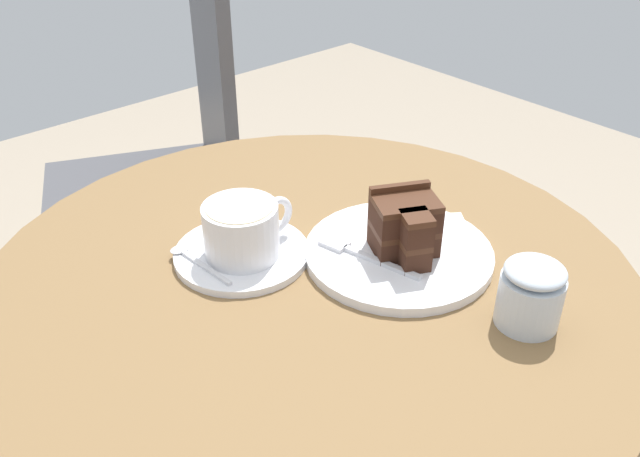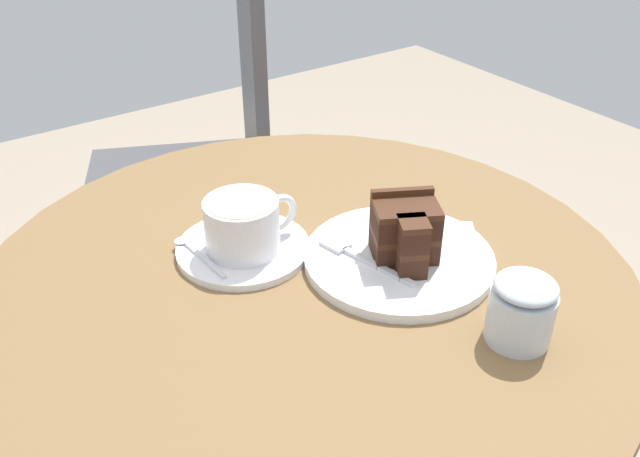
{
  "view_description": "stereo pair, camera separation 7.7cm",
  "coord_description": "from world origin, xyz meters",
  "px_view_note": "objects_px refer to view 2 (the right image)",
  "views": [
    {
      "loc": [
        -0.4,
        -0.47,
        1.15
      ],
      "look_at": [
        0.03,
        0.02,
        0.73
      ],
      "focal_mm": 38.0,
      "sensor_mm": 36.0,
      "label": 1
    },
    {
      "loc": [
        -0.34,
        -0.52,
        1.15
      ],
      "look_at": [
        0.03,
        0.02,
        0.73
      ],
      "focal_mm": 38.0,
      "sensor_mm": 36.0,
      "label": 2
    }
  ],
  "objects_px": {
    "cafe_chair": "(214,145)",
    "teaspoon": "(195,251)",
    "cake_plate": "(399,259)",
    "cake_slice": "(406,232)",
    "fork": "(357,255)",
    "napkin": "(430,250)",
    "coffee_cup": "(243,224)",
    "saucer": "(243,248)",
    "sugar_pot": "(522,309)"
  },
  "relations": [
    {
      "from": "cake_plate",
      "to": "sugar_pot",
      "type": "bearing_deg",
      "value": -85.76
    },
    {
      "from": "cake_slice",
      "to": "fork",
      "type": "relative_size",
      "value": 0.7
    },
    {
      "from": "cake_plate",
      "to": "cafe_chair",
      "type": "bearing_deg",
      "value": 81.18
    },
    {
      "from": "napkin",
      "to": "cafe_chair",
      "type": "distance_m",
      "value": 0.72
    },
    {
      "from": "saucer",
      "to": "fork",
      "type": "xyz_separation_m",
      "value": [
        0.09,
        -0.1,
        0.01
      ]
    },
    {
      "from": "cake_plate",
      "to": "fork",
      "type": "distance_m",
      "value": 0.05
    },
    {
      "from": "fork",
      "to": "coffee_cup",
      "type": "bearing_deg",
      "value": 33.09
    },
    {
      "from": "cake_plate",
      "to": "napkin",
      "type": "height_order",
      "value": "cake_plate"
    },
    {
      "from": "cafe_chair",
      "to": "sugar_pot",
      "type": "relative_size",
      "value": 12.38
    },
    {
      "from": "napkin",
      "to": "cake_slice",
      "type": "bearing_deg",
      "value": -175.06
    },
    {
      "from": "cake_plate",
      "to": "cafe_chair",
      "type": "relative_size",
      "value": 0.24
    },
    {
      "from": "coffee_cup",
      "to": "cake_slice",
      "type": "bearing_deg",
      "value": -42.02
    },
    {
      "from": "coffee_cup",
      "to": "sugar_pot",
      "type": "bearing_deg",
      "value": -62.18
    },
    {
      "from": "saucer",
      "to": "cake_slice",
      "type": "relative_size",
      "value": 1.71
    },
    {
      "from": "teaspoon",
      "to": "sugar_pot",
      "type": "distance_m",
      "value": 0.37
    },
    {
      "from": "teaspoon",
      "to": "cake_plate",
      "type": "height_order",
      "value": "teaspoon"
    },
    {
      "from": "saucer",
      "to": "coffee_cup",
      "type": "bearing_deg",
      "value": -94.96
    },
    {
      "from": "saucer",
      "to": "cake_plate",
      "type": "distance_m",
      "value": 0.18
    },
    {
      "from": "cake_slice",
      "to": "cake_plate",
      "type": "bearing_deg",
      "value": 97.3
    },
    {
      "from": "teaspoon",
      "to": "fork",
      "type": "xyz_separation_m",
      "value": [
        0.15,
        -0.12,
        0.0
      ]
    },
    {
      "from": "teaspoon",
      "to": "cafe_chair",
      "type": "relative_size",
      "value": 0.11
    },
    {
      "from": "cake_plate",
      "to": "cake_slice",
      "type": "bearing_deg",
      "value": -82.7
    },
    {
      "from": "saucer",
      "to": "fork",
      "type": "distance_m",
      "value": 0.14
    },
    {
      "from": "cafe_chair",
      "to": "napkin",
      "type": "bearing_deg",
      "value": 19.51
    },
    {
      "from": "cake_plate",
      "to": "cake_slice",
      "type": "distance_m",
      "value": 0.04
    },
    {
      "from": "coffee_cup",
      "to": "cafe_chair",
      "type": "xyz_separation_m",
      "value": [
        0.25,
        0.58,
        -0.19
      ]
    },
    {
      "from": "cake_plate",
      "to": "cake_slice",
      "type": "height_order",
      "value": "cake_slice"
    },
    {
      "from": "cake_plate",
      "to": "napkin",
      "type": "relative_size",
      "value": 1.29
    },
    {
      "from": "cafe_chair",
      "to": "cake_plate",
      "type": "bearing_deg",
      "value": 15.78
    },
    {
      "from": "coffee_cup",
      "to": "cake_slice",
      "type": "relative_size",
      "value": 1.27
    },
    {
      "from": "saucer",
      "to": "napkin",
      "type": "height_order",
      "value": "saucer"
    },
    {
      "from": "coffee_cup",
      "to": "cafe_chair",
      "type": "relative_size",
      "value": 0.13
    },
    {
      "from": "cake_slice",
      "to": "cafe_chair",
      "type": "relative_size",
      "value": 0.1
    },
    {
      "from": "cake_plate",
      "to": "saucer",
      "type": "bearing_deg",
      "value": 138.01
    },
    {
      "from": "teaspoon",
      "to": "saucer",
      "type": "bearing_deg",
      "value": -113.94
    },
    {
      "from": "teaspoon",
      "to": "cake_slice",
      "type": "distance_m",
      "value": 0.25
    },
    {
      "from": "teaspoon",
      "to": "cake_slice",
      "type": "relative_size",
      "value": 1.12
    },
    {
      "from": "coffee_cup",
      "to": "saucer",
      "type": "bearing_deg",
      "value": 85.04
    },
    {
      "from": "fork",
      "to": "sugar_pot",
      "type": "bearing_deg",
      "value": -175.3
    },
    {
      "from": "fork",
      "to": "cafe_chair",
      "type": "bearing_deg",
      "value": -24.5
    },
    {
      "from": "napkin",
      "to": "sugar_pot",
      "type": "distance_m",
      "value": 0.17
    },
    {
      "from": "cafe_chair",
      "to": "teaspoon",
      "type": "bearing_deg",
      "value": -3.58
    },
    {
      "from": "cake_plate",
      "to": "cafe_chair",
      "type": "distance_m",
      "value": 0.73
    },
    {
      "from": "fork",
      "to": "cafe_chair",
      "type": "relative_size",
      "value": 0.14
    },
    {
      "from": "coffee_cup",
      "to": "cafe_chair",
      "type": "bearing_deg",
      "value": 67.14
    },
    {
      "from": "cake_slice",
      "to": "coffee_cup",
      "type": "bearing_deg",
      "value": 137.98
    },
    {
      "from": "napkin",
      "to": "saucer",
      "type": "bearing_deg",
      "value": 145.29
    },
    {
      "from": "teaspoon",
      "to": "cake_slice",
      "type": "bearing_deg",
      "value": -131.62
    },
    {
      "from": "coffee_cup",
      "to": "fork",
      "type": "bearing_deg",
      "value": -45.1
    },
    {
      "from": "coffee_cup",
      "to": "cake_slice",
      "type": "height_order",
      "value": "cake_slice"
    }
  ]
}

